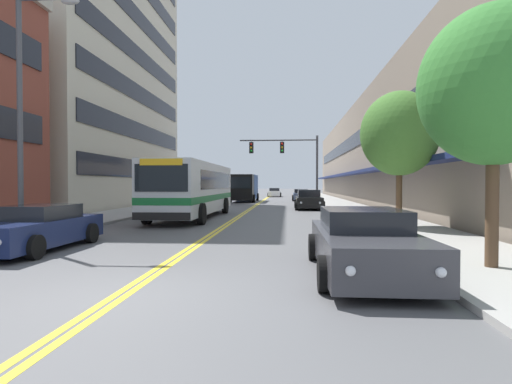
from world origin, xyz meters
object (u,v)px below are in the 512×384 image
object	(u,v)px
street_tree_right_mid	(399,134)
car_navy_parked_left_far	(37,229)
car_slate_blue_parked_right_mid	(301,195)
traffic_signal_mast	(289,156)
car_dark_grey_parked_right_foreground	(364,243)
street_tree_right_near	(493,86)
city_bus	(194,187)
car_red_parked_left_near	(210,198)
car_white_moving_lead	(275,193)
box_truck	(244,187)
street_lamp_left_near	(28,97)
fire_hydrant	(372,221)
car_black_parked_right_far	(309,200)

from	to	relation	value
street_tree_right_mid	car_navy_parked_left_far	bearing A→B (deg)	-152.63
car_slate_blue_parked_right_mid	traffic_signal_mast	xyz separation A→B (m)	(-1.38, -12.08, 3.56)
car_dark_grey_parked_right_foreground	street_tree_right_near	distance (m)	4.27
city_bus	car_red_parked_left_near	world-z (taller)	city_bus
city_bus	car_white_moving_lead	size ratio (longest dim) A/B	2.59
box_truck	car_dark_grey_parked_right_foreground	bearing A→B (deg)	-79.67
street_lamp_left_near	fire_hydrant	distance (m)	12.26
traffic_signal_mast	street_tree_right_near	world-z (taller)	traffic_signal_mast
city_bus	box_truck	bearing A→B (deg)	88.21
car_dark_grey_parked_right_foreground	fire_hydrant	xyz separation A→B (m)	(1.55, 6.78, -0.14)
street_tree_right_mid	street_lamp_left_near	bearing A→B (deg)	-156.62
city_bus	car_slate_blue_parked_right_mid	bearing A→B (deg)	73.53
car_red_parked_left_near	street_tree_right_mid	world-z (taller)	street_tree_right_mid
car_white_moving_lead	street_lamp_left_near	xyz separation A→B (m)	(-5.89, -47.92, 3.90)
car_black_parked_right_far	traffic_signal_mast	bearing A→B (deg)	116.84
traffic_signal_mast	street_tree_right_near	size ratio (longest dim) A/B	1.17
traffic_signal_mast	car_red_parked_left_near	bearing A→B (deg)	157.62
box_truck	fire_hydrant	world-z (taller)	box_truck
car_red_parked_left_near	fire_hydrant	bearing A→B (deg)	-63.64
car_white_moving_lead	fire_hydrant	bearing A→B (deg)	-83.43
car_red_parked_left_near	car_navy_parked_left_far	size ratio (longest dim) A/B	0.96
street_tree_right_mid	fire_hydrant	distance (m)	4.09
car_dark_grey_parked_right_foreground	street_lamp_left_near	xyz separation A→B (m)	(-9.43, 3.07, 3.86)
car_slate_blue_parked_right_mid	box_truck	world-z (taller)	box_truck
city_bus	street_tree_right_near	distance (m)	16.57
street_lamp_left_near	street_tree_right_mid	world-z (taller)	street_lamp_left_near
car_navy_parked_left_far	street_tree_right_mid	bearing A→B (deg)	27.37
city_bus	car_dark_grey_parked_right_foreground	bearing A→B (deg)	-63.36
fire_hydrant	car_red_parked_left_near	bearing A→B (deg)	116.36
city_bus	car_black_parked_right_far	bearing A→B (deg)	48.92
traffic_signal_mast	street_lamp_left_near	size ratio (longest dim) A/B	0.85
street_tree_right_mid	fire_hydrant	xyz separation A→B (m)	(-1.45, -1.66, -3.45)
car_red_parked_left_near	car_white_moving_lead	distance (m)	24.16
car_dark_grey_parked_right_foreground	box_truck	size ratio (longest dim) A/B	0.67
car_dark_grey_parked_right_foreground	car_red_parked_left_near	bearing A→B (deg)	107.54
city_bus	car_dark_grey_parked_right_foreground	size ratio (longest dim) A/B	2.35
car_red_parked_left_near	car_slate_blue_parked_right_mid	world-z (taller)	car_slate_blue_parked_right_mid
city_bus	street_lamp_left_near	xyz separation A→B (m)	(-2.58, -10.60, 2.81)
box_truck	street_tree_right_near	bearing A→B (deg)	-75.21
car_dark_grey_parked_right_foreground	car_black_parked_right_far	size ratio (longest dim) A/B	1.12
car_black_parked_right_far	street_tree_right_near	world-z (taller)	street_tree_right_near
car_white_moving_lead	box_truck	xyz separation A→B (m)	(-2.68, -16.88, 0.93)
car_slate_blue_parked_right_mid	car_black_parked_right_far	size ratio (longest dim) A/B	0.98
box_truck	street_tree_right_near	size ratio (longest dim) A/B	1.33
car_red_parked_left_near	fire_hydrant	distance (m)	22.98
car_black_parked_right_far	car_white_moving_lead	world-z (taller)	car_black_parked_right_far
car_navy_parked_left_far	car_dark_grey_parked_right_foreground	distance (m)	9.04
car_red_parked_left_near	car_slate_blue_parked_right_mid	bearing A→B (deg)	46.85
car_navy_parked_left_far	traffic_signal_mast	world-z (taller)	traffic_signal_mast
city_bus	car_black_parked_right_far	xyz separation A→B (m)	(6.84, 7.85, -1.02)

